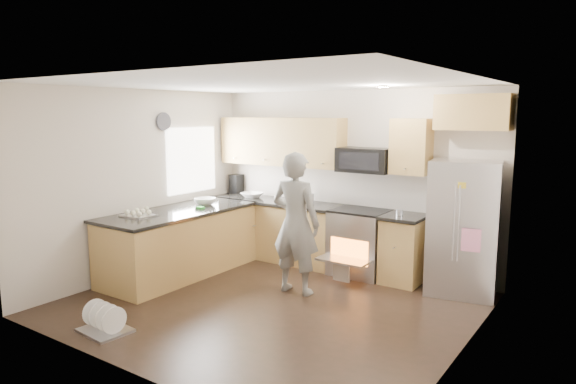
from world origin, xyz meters
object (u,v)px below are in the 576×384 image
Objects in this scene: dish_rack at (105,324)px; stove_range at (360,227)px; refrigerator at (463,228)px; person at (296,223)px.

stove_range is at bearing 68.26° from dish_rack.
stove_range is 1.06× the size of refrigerator.
dish_rack is at bearing -111.74° from stove_range.
stove_range is at bearing -108.94° from person.
refrigerator is 4.35m from dish_rack.
stove_range is 1.43m from refrigerator.
stove_range is 3.59m from dish_rack.
dish_rack is at bearing -139.66° from refrigerator.
refrigerator reaches higher than dish_rack.
person is at bearing -106.17° from stove_range.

